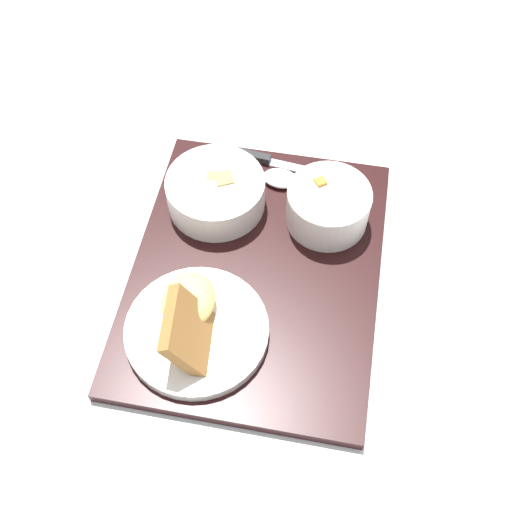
% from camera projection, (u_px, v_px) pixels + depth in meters
% --- Properties ---
extents(ground_plane, '(4.00, 4.00, 0.00)m').
position_uv_depth(ground_plane, '(256.00, 275.00, 0.87)').
color(ground_plane, silver).
extents(serving_tray, '(0.44, 0.35, 0.02)m').
position_uv_depth(serving_tray, '(256.00, 272.00, 0.86)').
color(serving_tray, black).
rests_on(serving_tray, ground_plane).
extents(bowl_salad, '(0.11, 0.11, 0.06)m').
position_uv_depth(bowl_salad, '(328.00, 205.00, 0.87)').
color(bowl_salad, silver).
rests_on(bowl_salad, serving_tray).
extents(bowl_soup, '(0.14, 0.14, 0.05)m').
position_uv_depth(bowl_soup, '(216.00, 191.00, 0.89)').
color(bowl_soup, silver).
rests_on(bowl_soup, serving_tray).
extents(plate_main, '(0.18, 0.18, 0.08)m').
position_uv_depth(plate_main, '(194.00, 324.00, 0.79)').
color(plate_main, silver).
rests_on(plate_main, serving_tray).
extents(knife, '(0.02, 0.19, 0.01)m').
position_uv_depth(knife, '(267.00, 160.00, 0.96)').
color(knife, silver).
rests_on(knife, serving_tray).
extents(spoon, '(0.04, 0.15, 0.01)m').
position_uv_depth(spoon, '(268.00, 176.00, 0.94)').
color(spoon, silver).
rests_on(spoon, serving_tray).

